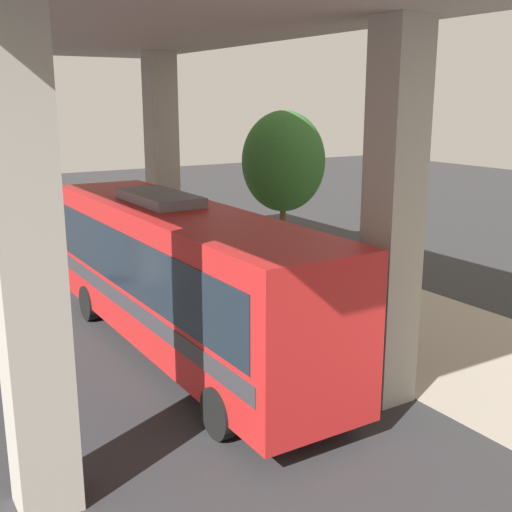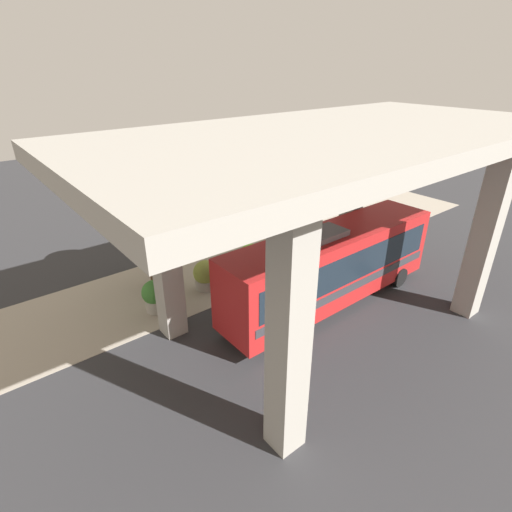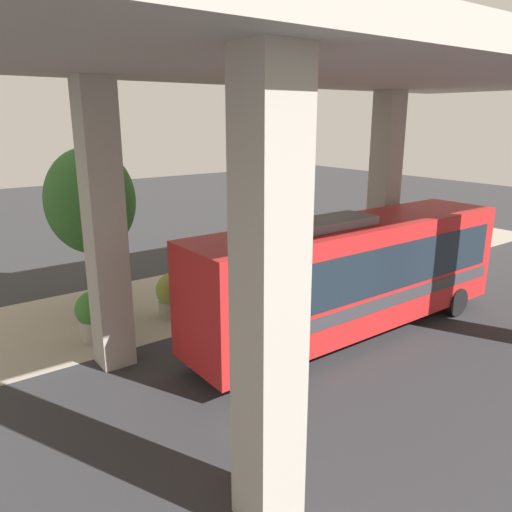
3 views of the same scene
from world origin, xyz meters
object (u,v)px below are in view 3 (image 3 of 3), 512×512
(street_tree_near, at_px, (90,201))
(planter_front, at_px, (94,314))
(fire_hydrant, at_px, (232,297))
(planter_middle, at_px, (174,295))
(planter_back, at_px, (241,277))
(bus, at_px, (354,270))

(street_tree_near, bearing_deg, planter_front, -22.46)
(fire_hydrant, height_order, street_tree_near, street_tree_near)
(planter_front, bearing_deg, fire_hydrant, 80.99)
(planter_middle, distance_m, planter_back, 2.70)
(street_tree_near, bearing_deg, bus, 39.90)
(planter_front, bearing_deg, bus, 56.04)
(fire_hydrant, xyz_separation_m, planter_middle, (-0.99, -1.79, 0.19))
(bus, distance_m, street_tree_near, 9.12)
(bus, relative_size, planter_front, 7.45)
(planter_back, height_order, street_tree_near, street_tree_near)
(bus, distance_m, planter_back, 4.80)
(bus, bearing_deg, planter_front, -123.96)
(planter_front, distance_m, planter_middle, 2.89)
(planter_front, distance_m, street_tree_near, 4.03)
(bus, distance_m, planter_front, 8.18)
(bus, relative_size, street_tree_near, 1.99)
(planter_middle, bearing_deg, street_tree_near, -137.54)
(planter_front, xyz_separation_m, planter_back, (-0.00, 5.56, 0.13))
(planter_front, height_order, planter_back, planter_back)
(bus, distance_m, planter_middle, 6.25)
(planter_back, xyz_separation_m, street_tree_near, (-2.34, -4.60, 3.00))
(planter_front, xyz_separation_m, street_tree_near, (-2.34, 0.97, 3.14))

